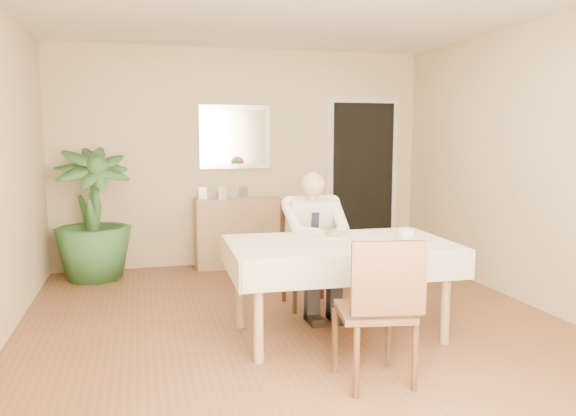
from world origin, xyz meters
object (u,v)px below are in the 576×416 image
object	(u,v)px
potted_palm	(93,214)
sideboard	(238,232)
chair_far	(306,248)
dining_table	(339,252)
seated_man	(316,236)
chair_near	(380,304)
coffee_mug	(406,234)

from	to	relation	value
potted_palm	sideboard	bearing A→B (deg)	7.61
chair_far	potted_palm	size ratio (longest dim) A/B	0.65
dining_table	seated_man	size ratio (longest dim) A/B	1.40
chair_far	chair_near	distance (m)	1.82
chair_far	coffee_mug	distance (m)	1.15
chair_far	potted_palm	world-z (taller)	potted_palm
dining_table	seated_man	xyz separation A→B (m)	(-0.00, 0.59, 0.02)
sideboard	seated_man	bearing A→B (deg)	-80.97
chair_near	coffee_mug	size ratio (longest dim) A/B	7.20
chair_near	seated_man	xyz separation A→B (m)	(0.07, 1.53, 0.15)
dining_table	chair_near	world-z (taller)	chair_near
coffee_mug	chair_near	bearing A→B (deg)	-125.16
dining_table	chair_near	size ratio (longest dim) A/B	1.83
coffee_mug	sideboard	xyz separation A→B (m)	(-0.87, 2.67, -0.40)
seated_man	chair_near	bearing A→B (deg)	-92.61
sideboard	chair_near	bearing A→B (deg)	-86.61
chair_far	chair_near	bearing A→B (deg)	-91.13
chair_far	sideboard	world-z (taller)	chair_far
seated_man	coffee_mug	xyz separation A→B (m)	(0.51, -0.71, 0.11)
coffee_mug	sideboard	distance (m)	2.83
seated_man	sideboard	bearing A→B (deg)	100.36
seated_man	sideboard	world-z (taller)	seated_man
dining_table	chair_far	size ratio (longest dim) A/B	1.86
seated_man	coffee_mug	bearing A→B (deg)	-54.28
chair_far	coffee_mug	size ratio (longest dim) A/B	7.11
dining_table	chair_far	bearing A→B (deg)	91.83
chair_near	potted_palm	bearing A→B (deg)	130.86
chair_near	sideboard	size ratio (longest dim) A/B	0.93
dining_table	potted_palm	world-z (taller)	potted_palm
chair_far	seated_man	xyz separation A→B (m)	(-0.00, -0.29, 0.16)
chair_near	coffee_mug	distance (m)	1.04
dining_table	seated_man	distance (m)	0.59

